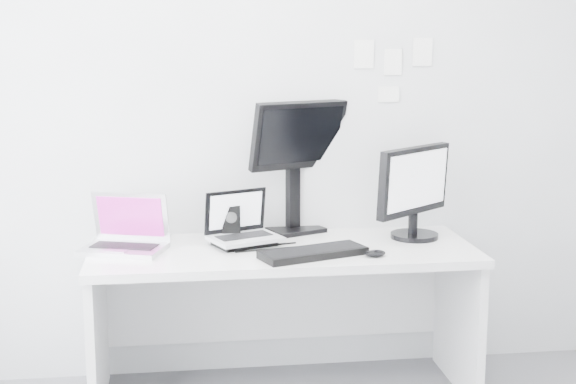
# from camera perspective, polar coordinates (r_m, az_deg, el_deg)

# --- Properties ---
(back_wall) EXTENTS (3.60, 0.00, 3.60)m
(back_wall) POSITION_cam_1_polar(r_m,az_deg,el_deg) (4.12, -0.97, 5.73)
(back_wall) COLOR silver
(back_wall) RESTS_ON ground
(desk) EXTENTS (1.80, 0.70, 0.73)m
(desk) POSITION_cam_1_polar(r_m,az_deg,el_deg) (3.98, -0.33, -8.97)
(desk) COLOR white
(desk) RESTS_ON ground
(macbook) EXTENTS (0.44, 0.38, 0.28)m
(macbook) POSITION_cam_1_polar(r_m,az_deg,el_deg) (3.85, -11.37, -2.08)
(macbook) COLOR #BCBCC1
(macbook) RESTS_ON desk
(speaker) EXTENTS (0.09, 0.09, 0.18)m
(speaker) POSITION_cam_1_polar(r_m,az_deg,el_deg) (4.01, -3.98, -2.12)
(speaker) COLOR black
(speaker) RESTS_ON desk
(dell_laptop) EXTENTS (0.39, 0.35, 0.26)m
(dell_laptop) POSITION_cam_1_polar(r_m,az_deg,el_deg) (3.89, -2.98, -1.84)
(dell_laptop) COLOR silver
(dell_laptop) RESTS_ON desk
(rear_monitor) EXTENTS (0.53, 0.37, 0.69)m
(rear_monitor) POSITION_cam_1_polar(r_m,az_deg,el_deg) (4.12, 0.56, 1.86)
(rear_monitor) COLOR black
(rear_monitor) RESTS_ON desk
(samsung_monitor) EXTENTS (0.55, 0.50, 0.47)m
(samsung_monitor) POSITION_cam_1_polar(r_m,az_deg,el_deg) (4.07, 8.80, 0.06)
(samsung_monitor) COLOR black
(samsung_monitor) RESTS_ON desk
(keyboard) EXTENTS (0.52, 0.33, 0.03)m
(keyboard) POSITION_cam_1_polar(r_m,az_deg,el_deg) (3.73, 1.75, -4.22)
(keyboard) COLOR black
(keyboard) RESTS_ON desk
(mouse) EXTENTS (0.11, 0.08, 0.03)m
(mouse) POSITION_cam_1_polar(r_m,az_deg,el_deg) (3.74, 6.04, -4.24)
(mouse) COLOR black
(mouse) RESTS_ON desk
(wall_note_0) EXTENTS (0.10, 0.00, 0.14)m
(wall_note_0) POSITION_cam_1_polar(r_m,az_deg,el_deg) (4.17, 5.26, 9.47)
(wall_note_0) COLOR white
(wall_note_0) RESTS_ON back_wall
(wall_note_1) EXTENTS (0.09, 0.00, 0.13)m
(wall_note_1) POSITION_cam_1_polar(r_m,az_deg,el_deg) (4.21, 7.27, 8.89)
(wall_note_1) COLOR white
(wall_note_1) RESTS_ON back_wall
(wall_note_2) EXTENTS (0.10, 0.00, 0.14)m
(wall_note_2) POSITION_cam_1_polar(r_m,az_deg,el_deg) (4.25, 9.26, 9.53)
(wall_note_2) COLOR white
(wall_note_2) RESTS_ON back_wall
(wall_note_3) EXTENTS (0.11, 0.00, 0.08)m
(wall_note_3) POSITION_cam_1_polar(r_m,az_deg,el_deg) (4.21, 6.95, 6.72)
(wall_note_3) COLOR white
(wall_note_3) RESTS_ON back_wall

